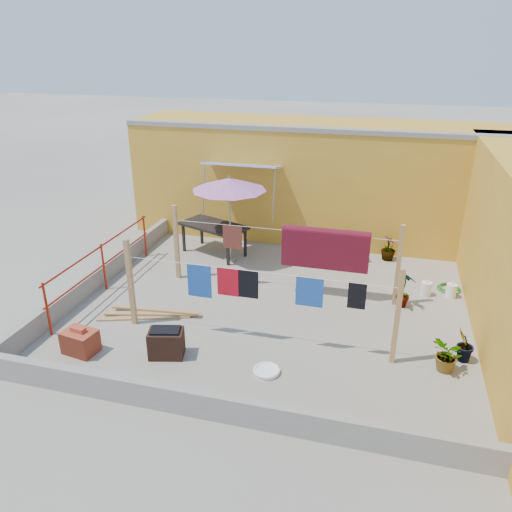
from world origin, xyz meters
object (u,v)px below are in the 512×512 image
brazier (166,343)px  green_hose (449,288)px  water_jug_a (426,289)px  water_jug_b (451,291)px  outdoor_table (214,227)px  white_basin (267,371)px  brick_stack (80,341)px  plant_back_a (345,244)px  patio_umbrella (229,185)px

brazier → green_hose: brazier is taller
brazier → water_jug_a: bearing=38.7°
brazier → water_jug_b: bearing=36.0°
outdoor_table → brazier: outdoor_table is taller
outdoor_table → white_basin: (2.62, -4.70, -0.70)m
outdoor_table → water_jug_b: size_ratio=5.42×
brick_stack → green_hose: (6.65, 4.39, -0.19)m
outdoor_table → water_jug_a: bearing=-10.8°
outdoor_table → brick_stack: size_ratio=3.02×
brick_stack → green_hose: size_ratio=1.23×
brazier → plant_back_a: 5.81m
outdoor_table → green_hose: bearing=-5.7°
patio_umbrella → brazier: (0.23, -4.41, -1.73)m
water_jug_a → plant_back_a: (-1.97, 1.54, 0.27)m
brick_stack → water_jug_a: (6.12, 3.96, -0.06)m
water_jug_a → plant_back_a: size_ratio=0.42×
green_hose → plant_back_a: bearing=156.0°
outdoor_table → plant_back_a: bearing=9.0°
brazier → plant_back_a: bearing=63.5°
brick_stack → brazier: (1.55, 0.31, 0.05)m
plant_back_a → water_jug_a: bearing=-38.1°
green_hose → outdoor_table: bearing=174.3°
plant_back_a → outdoor_table: bearing=-171.0°
outdoor_table → water_jug_b: (5.87, -0.96, -0.58)m
water_jug_a → green_hose: size_ratio=0.69×
brazier → plant_back_a: plant_back_a is taller
patio_umbrella → plant_back_a: size_ratio=2.59×
brick_stack → brazier: brazier is taller
water_jug_a → white_basin: bearing=-126.4°
water_jug_a → brazier: bearing=-141.3°
brazier → plant_back_a: size_ratio=0.81×
patio_umbrella → plant_back_a: (2.82, 0.79, -1.56)m
white_basin → water_jug_b: 4.96m
patio_umbrella → water_jug_a: patio_umbrella is taller
outdoor_table → plant_back_a: size_ratio=2.28×
brick_stack → water_jug_a: 7.29m
green_hose → plant_back_a: size_ratio=0.62×
brazier → water_jug_a: size_ratio=1.90×
brazier → patio_umbrella: bearing=92.9°
patio_umbrella → water_jug_a: 5.19m
plant_back_a → white_basin: bearing=-98.1°
patio_umbrella → water_jug_b: 5.68m
green_hose → brick_stack: bearing=-146.5°
brick_stack → water_jug_a: size_ratio=1.79×
water_jug_a → water_jug_b: size_ratio=1.01×
brick_stack → brazier: size_ratio=0.94×
patio_umbrella → green_hose: bearing=-3.4°
patio_umbrella → plant_back_a: patio_umbrella is taller
brick_stack → white_basin: size_ratio=1.40×
patio_umbrella → water_jug_a: (4.79, -0.75, -1.83)m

